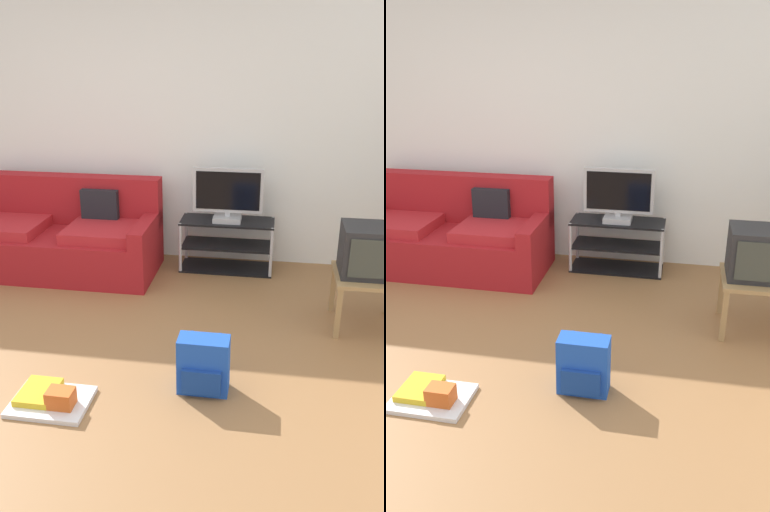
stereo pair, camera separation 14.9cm
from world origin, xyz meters
TOP-DOWN VIEW (x-y plane):
  - ground_plane at (0.00, 0.00)m, footprint 9.00×9.80m
  - wall_back at (0.00, 2.45)m, footprint 9.00×0.10m
  - couch at (-0.61, 1.88)m, footprint 1.87×0.84m
  - tv_stand at (0.98, 2.14)m, footprint 0.89×0.37m
  - flat_tv at (0.98, 2.11)m, footprint 0.66×0.22m
  - side_table at (2.15, 1.16)m, footprint 0.51×0.51m
  - crt_tv at (2.15, 1.17)m, footprint 0.44×0.37m
  - backpack at (1.03, 0.13)m, footprint 0.32×0.23m
  - floor_tray at (0.12, -0.16)m, footprint 0.47×0.36m

SIDE VIEW (x-z plane):
  - ground_plane at x=0.00m, z-range -0.02..0.00m
  - floor_tray at x=0.12m, z-range -0.03..0.11m
  - backpack at x=1.03m, z-range 0.00..0.37m
  - tv_stand at x=0.98m, z-range 0.00..0.50m
  - couch at x=-0.61m, z-range -0.12..0.76m
  - side_table at x=2.15m, z-range 0.15..0.59m
  - crt_tv at x=2.15m, z-range 0.44..0.82m
  - flat_tv at x=0.98m, z-range 0.49..1.00m
  - wall_back at x=0.00m, z-range 0.00..2.70m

